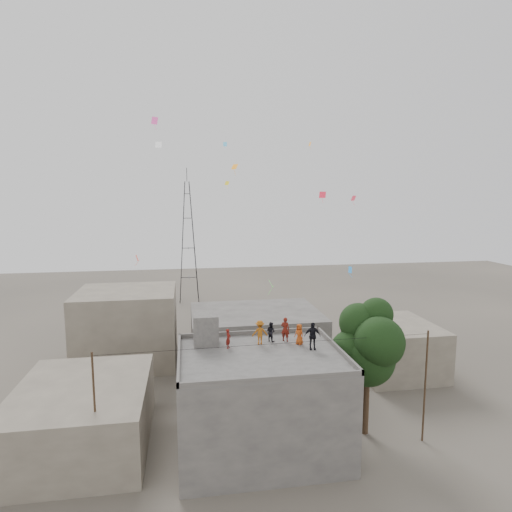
% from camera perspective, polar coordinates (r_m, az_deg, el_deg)
% --- Properties ---
extents(ground, '(140.00, 140.00, 0.00)m').
position_cam_1_polar(ground, '(29.60, 0.57, -24.13)').
color(ground, '#4A453D').
rests_on(ground, ground).
extents(main_building, '(10.00, 8.00, 6.10)m').
position_cam_1_polar(main_building, '(28.11, 0.58, -18.85)').
color(main_building, '#4F4C4A').
rests_on(main_building, ground).
extents(parapet, '(10.00, 8.00, 0.30)m').
position_cam_1_polar(parapet, '(26.82, 0.59, -12.73)').
color(parapet, '#4F4C4A').
rests_on(parapet, main_building).
extents(stair_head_box, '(1.60, 1.80, 2.00)m').
position_cam_1_polar(stair_head_box, '(28.67, -6.73, -9.62)').
color(stair_head_box, '#4F4C4A').
rests_on(stair_head_box, main_building).
extents(neighbor_west, '(8.00, 10.00, 4.00)m').
position_cam_1_polar(neighbor_west, '(30.75, -22.06, -19.17)').
color(neighbor_west, '#6C6255').
rests_on(neighbor_west, ground).
extents(neighbor_north, '(12.00, 9.00, 5.00)m').
position_cam_1_polar(neighbor_north, '(41.40, -0.06, -10.72)').
color(neighbor_north, '#4F4C4A').
rests_on(neighbor_north, ground).
extents(neighbor_northwest, '(9.00, 8.00, 7.00)m').
position_cam_1_polar(neighbor_northwest, '(42.88, -16.75, -9.00)').
color(neighbor_northwest, '#6C6255').
rests_on(neighbor_northwest, ground).
extents(neighbor_east, '(7.00, 8.00, 4.40)m').
position_cam_1_polar(neighbor_east, '(41.54, 17.81, -11.48)').
color(neighbor_east, '#6C6255').
rests_on(neighbor_east, ground).
extents(tree, '(4.90, 4.60, 9.10)m').
position_cam_1_polar(tree, '(29.51, 14.90, -11.36)').
color(tree, black).
rests_on(tree, ground).
extents(utility_line, '(20.12, 0.62, 7.40)m').
position_cam_1_polar(utility_line, '(26.75, 2.19, -18.46)').
color(utility_line, black).
rests_on(utility_line, ground).
extents(transmission_tower, '(2.97, 2.97, 20.01)m').
position_cam_1_polar(transmission_tower, '(65.07, -9.03, 1.90)').
color(transmission_tower, black).
rests_on(transmission_tower, ground).
extents(person_red_adult, '(0.71, 0.65, 1.63)m').
position_cam_1_polar(person_red_adult, '(29.06, 3.92, -9.72)').
color(person_red_adult, '#61170F').
rests_on(person_red_adult, main_building).
extents(person_orange_child, '(0.75, 0.79, 1.37)m').
position_cam_1_polar(person_orange_child, '(28.59, 5.78, -10.32)').
color(person_orange_child, '#C04A16').
rests_on(person_orange_child, main_building).
extents(person_dark_child, '(0.79, 0.81, 1.31)m').
position_cam_1_polar(person_dark_child, '(29.04, 1.99, -10.05)').
color(person_dark_child, black).
rests_on(person_dark_child, main_building).
extents(person_dark_adult, '(1.07, 0.53, 1.75)m').
position_cam_1_polar(person_dark_adult, '(27.71, 7.53, -10.52)').
color(person_dark_adult, black).
rests_on(person_dark_adult, main_building).
extents(person_orange_adult, '(1.04, 0.61, 1.59)m').
position_cam_1_polar(person_orange_adult, '(28.44, 0.52, -10.14)').
color(person_orange_adult, '#A65612').
rests_on(person_orange_adult, main_building).
extents(person_red_child, '(0.46, 0.54, 1.25)m').
position_cam_1_polar(person_red_child, '(27.85, -3.71, -10.92)').
color(person_red_child, maroon).
rests_on(person_red_child, main_building).
extents(kites, '(16.81, 18.07, 10.82)m').
position_cam_1_polar(kites, '(32.03, 0.19, 8.38)').
color(kites, red).
rests_on(kites, ground).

